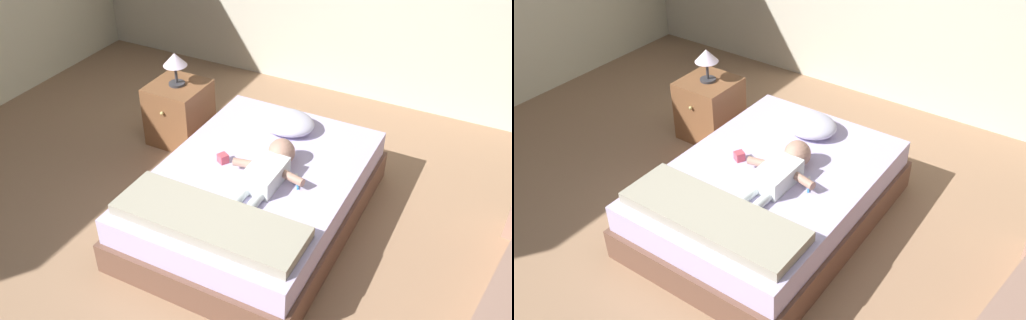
# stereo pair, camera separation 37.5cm
# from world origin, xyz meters

# --- Properties ---
(ground_plane) EXTENTS (8.00, 8.00, 0.00)m
(ground_plane) POSITION_xyz_m (0.00, 0.00, 0.00)
(ground_plane) COLOR #A07A5B
(bed) EXTENTS (1.34, 1.86, 0.42)m
(bed) POSITION_xyz_m (0.01, 0.85, 0.21)
(bed) COLOR brown
(bed) RESTS_ON ground_plane
(pillow) EXTENTS (0.43, 0.34, 0.14)m
(pillow) POSITION_xyz_m (-0.04, 1.43, 0.49)
(pillow) COLOR silver
(pillow) RESTS_ON bed
(baby) EXTENTS (0.53, 0.71, 0.19)m
(baby) POSITION_xyz_m (0.11, 0.84, 0.49)
(baby) COLOR white
(baby) RESTS_ON bed
(toothbrush) EXTENTS (0.08, 0.14, 0.02)m
(toothbrush) POSITION_xyz_m (0.30, 0.87, 0.43)
(toothbrush) COLOR #3391E7
(toothbrush) RESTS_ON bed
(nightstand) EXTENTS (0.45, 0.48, 0.53)m
(nightstand) POSITION_xyz_m (-1.06, 1.49, 0.26)
(nightstand) COLOR brown
(nightstand) RESTS_ON ground_plane
(lamp) EXTENTS (0.20, 0.20, 0.28)m
(lamp) POSITION_xyz_m (-1.06, 1.49, 0.74)
(lamp) COLOR #333338
(lamp) RESTS_ON nightstand
(blanket) EXTENTS (1.20, 0.40, 0.07)m
(blanket) POSITION_xyz_m (0.01, 0.24, 0.46)
(blanket) COLOR #A7A08C
(blanket) RESTS_ON bed
(toy_block) EXTENTS (0.09, 0.09, 0.06)m
(toy_block) POSITION_xyz_m (-0.25, 0.84, 0.45)
(toy_block) COLOR #CE4A58
(toy_block) RESTS_ON bed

